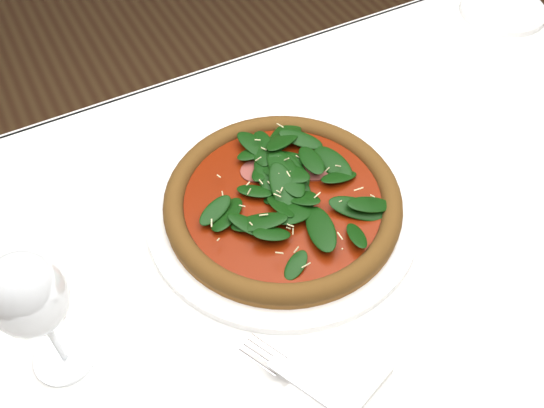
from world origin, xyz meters
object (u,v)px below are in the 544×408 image
pizza (283,199)px  plate (283,209)px  wine_glass (29,297)px  napkin (323,399)px

pizza → plate: bearing=180.0°
plate → wine_glass: 0.34m
napkin → plate: bearing=70.6°
plate → pizza: bearing=0.0°
wine_glass → plate: bearing=12.3°
pizza → wine_glass: 0.34m
plate → pizza: 0.02m
wine_glass → pizza: bearing=12.3°
wine_glass → napkin: wine_glass is taller
plate → napkin: 0.26m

